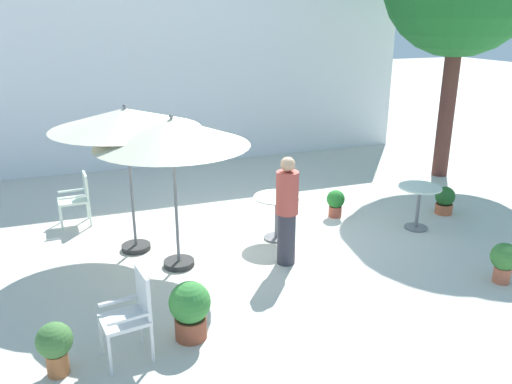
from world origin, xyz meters
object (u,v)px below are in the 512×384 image
(patio_chair_1, at_px, (78,196))
(cafe_table_0, at_px, (277,209))
(patio_chair_0, at_px, (132,310))
(cafe_table_1, at_px, (419,200))
(potted_plant_4, at_px, (336,202))
(potted_plant_0, at_px, (55,345))
(patio_umbrella_0, at_px, (172,134))
(potted_plant_1, at_px, (504,260))
(patio_umbrella_1, at_px, (126,120))
(potted_plant_3, at_px, (190,309))
(standing_person, at_px, (287,210))
(potted_plant_2, at_px, (445,200))

(patio_chair_1, bearing_deg, cafe_table_0, -30.86)
(patio_chair_0, distance_m, patio_chair_1, 4.07)
(cafe_table_1, relative_size, potted_plant_4, 1.52)
(potted_plant_0, relative_size, potted_plant_4, 1.16)
(patio_umbrella_0, distance_m, potted_plant_1, 4.74)
(patio_chair_0, bearing_deg, patio_umbrella_1, 82.22)
(cafe_table_1, xyz_separation_m, patio_chair_1, (-5.32, 2.18, -0.01))
(cafe_table_1, bearing_deg, patio_chair_1, 157.66)
(potted_plant_0, bearing_deg, patio_chair_1, 84.62)
(cafe_table_1, height_order, patio_chair_0, patio_chair_0)
(patio_umbrella_1, bearing_deg, cafe_table_1, -9.88)
(patio_umbrella_0, distance_m, potted_plant_3, 2.38)
(cafe_table_1, bearing_deg, potted_plant_0, -161.67)
(patio_chair_0, relative_size, standing_person, 0.61)
(patio_chair_1, bearing_deg, potted_plant_2, -15.87)
(potted_plant_3, bearing_deg, patio_umbrella_1, 95.92)
(potted_plant_3, bearing_deg, potted_plant_2, 22.52)
(potted_plant_1, distance_m, potted_plant_4, 3.06)
(standing_person, bearing_deg, potted_plant_4, 41.61)
(potted_plant_0, height_order, potted_plant_3, potted_plant_3)
(patio_chair_0, relative_size, potted_plant_2, 1.91)
(patio_chair_1, height_order, potted_plant_0, patio_chair_1)
(potted_plant_1, bearing_deg, cafe_table_0, 134.18)
(cafe_table_1, height_order, standing_person, standing_person)
(potted_plant_1, bearing_deg, potted_plant_3, 177.23)
(cafe_table_1, xyz_separation_m, potted_plant_3, (-4.30, -1.74, -0.15))
(potted_plant_0, bearing_deg, potted_plant_1, -0.60)
(cafe_table_0, bearing_deg, patio_chair_0, -137.96)
(potted_plant_0, bearing_deg, cafe_table_0, 34.94)
(patio_umbrella_1, relative_size, potted_plant_0, 3.92)
(potted_plant_0, distance_m, potted_plant_3, 1.41)
(patio_umbrella_0, relative_size, standing_person, 1.38)
(patio_umbrella_0, xyz_separation_m, potted_plant_0, (-1.64, -1.92, -1.60))
(potted_plant_2, distance_m, potted_plant_4, 2.01)
(cafe_table_1, distance_m, potted_plant_1, 1.96)
(cafe_table_1, bearing_deg, patio_umbrella_0, 179.58)
(patio_chair_0, xyz_separation_m, patio_chair_1, (-0.39, 4.05, -0.04))
(potted_plant_3, xyz_separation_m, potted_plant_4, (3.28, 2.70, -0.09))
(cafe_table_1, xyz_separation_m, potted_plant_4, (-1.03, 0.96, -0.24))
(potted_plant_4, bearing_deg, cafe_table_1, -43.11)
(potted_plant_3, xyz_separation_m, standing_person, (1.73, 1.33, 0.45))
(patio_chair_1, relative_size, standing_person, 0.56)
(cafe_table_1, xyz_separation_m, standing_person, (-2.58, -0.42, 0.30))
(cafe_table_1, xyz_separation_m, potted_plant_1, (-0.07, -1.95, -0.19))
(patio_umbrella_1, xyz_separation_m, potted_plant_2, (5.47, -0.38, -1.75))
(patio_chair_0, height_order, potted_plant_2, patio_chair_0)
(potted_plant_0, bearing_deg, potted_plant_3, 5.95)
(patio_chair_0, distance_m, potted_plant_3, 0.66)
(potted_plant_1, distance_m, standing_person, 2.98)
(patio_umbrella_1, bearing_deg, standing_person, -31.31)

